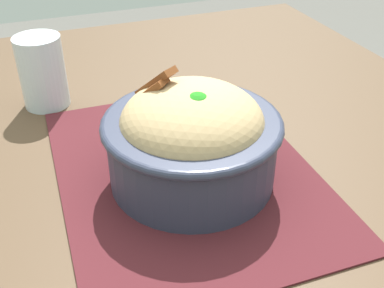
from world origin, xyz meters
TOP-DOWN VIEW (x-y plane):
  - table at (0.00, 0.00)m, footprint 1.11×0.97m
  - placemat at (-0.02, -0.01)m, footprint 0.42×0.32m
  - bowl at (-0.03, -0.01)m, footprint 0.22×0.22m
  - fork at (0.08, -0.03)m, footprint 0.04×0.13m
  - drinking_glass at (0.23, 0.13)m, footprint 0.07×0.07m

SIDE VIEW (x-z plane):
  - table at x=0.00m, z-range 0.31..1.07m
  - placemat at x=-0.02m, z-range 0.76..0.76m
  - fork at x=0.08m, z-range 0.76..0.76m
  - drinking_glass at x=0.23m, z-range 0.75..0.86m
  - bowl at x=-0.03m, z-range 0.75..0.89m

